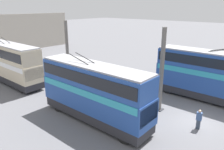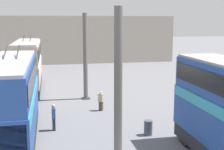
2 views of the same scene
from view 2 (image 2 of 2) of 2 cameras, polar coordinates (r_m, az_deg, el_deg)
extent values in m
cube|color=#A8A093|center=(51.44, -8.01, 6.30)|extent=(0.50, 36.00, 7.81)
cylinder|color=#605B56|center=(15.01, 1.13, -2.36)|extent=(0.40, 0.40, 7.74)
cylinder|color=#605B56|center=(28.07, -4.90, 3.35)|extent=(0.40, 0.40, 7.74)
cube|color=#333338|center=(28.76, -4.79, -4.25)|extent=(0.72, 0.72, 0.08)
cylinder|color=black|center=(19.54, 19.06, -10.34)|extent=(0.96, 0.30, 0.96)
cylinder|color=black|center=(18.60, 13.37, -11.10)|extent=(0.96, 0.30, 0.96)
cube|color=black|center=(19.62, 14.74, -4.15)|extent=(0.12, 2.30, 1.47)
cylinder|color=black|center=(22.38, -13.88, -7.32)|extent=(1.09, 0.30, 1.09)
cylinder|color=black|center=(22.57, -19.26, -7.44)|extent=(1.09, 0.30, 1.09)
cube|color=#28282D|center=(18.85, -17.57, -10.30)|extent=(10.51, 2.45, 0.80)
cube|color=#234793|center=(18.42, -17.80, -6.11)|extent=(10.72, 2.50, 2.07)
cube|color=teal|center=(18.23, -17.93, -3.82)|extent=(10.40, 2.54, 0.55)
cube|color=#234793|center=(18.01, -18.12, -0.39)|extent=(10.61, 2.43, 1.67)
cube|color=black|center=(17.99, -18.13, -0.13)|extent=(10.29, 2.51, 0.92)
cube|color=#9E9EA3|center=(17.88, -18.27, 2.46)|extent=(10.51, 2.25, 0.14)
cylinder|color=#282828|center=(19.13, -16.84, 4.08)|extent=(2.35, 0.07, 0.65)
cylinder|color=#282828|center=(19.20, -18.92, 3.99)|extent=(2.35, 0.07, 0.65)
cylinder|color=black|center=(29.02, -13.39, -3.34)|extent=(1.08, 0.30, 1.08)
cylinder|color=black|center=(29.17, -17.52, -3.47)|extent=(1.08, 0.30, 1.08)
cylinder|color=black|center=(36.68, -13.05, -0.58)|extent=(1.08, 0.30, 1.08)
cylinder|color=black|center=(36.80, -16.31, -0.69)|extent=(1.08, 0.30, 1.08)
cube|color=#28282D|center=(32.96, -15.03, -1.57)|extent=(10.60, 2.45, 0.79)
cube|color=beige|center=(32.72, -15.13, 0.79)|extent=(10.82, 2.50, 1.95)
cube|color=white|center=(32.62, -15.19, 2.00)|extent=(10.50, 2.54, 0.55)
cube|color=beige|center=(32.48, -15.28, 4.09)|extent=(10.71, 2.43, 1.85)
cube|color=black|center=(32.47, -15.29, 4.25)|extent=(10.39, 2.51, 1.02)
cube|color=#9E9EA3|center=(32.40, -15.37, 5.84)|extent=(10.60, 2.25, 0.14)
cube|color=black|center=(27.42, -15.80, -0.55)|extent=(0.12, 2.30, 1.25)
cylinder|color=#282828|center=(33.71, -14.65, 6.63)|extent=(2.35, 0.07, 0.65)
cylinder|color=#282828|center=(33.75, -15.85, 6.58)|extent=(2.35, 0.07, 0.65)
cube|color=#473D33|center=(24.90, -2.03, -5.69)|extent=(0.35, 0.35, 0.73)
cube|color=tan|center=(24.73, -2.04, -4.17)|extent=(0.47, 0.47, 0.64)
sphere|color=beige|center=(24.63, -2.05, -3.21)|extent=(0.21, 0.21, 0.21)
cube|color=#2D2D33|center=(20.87, -10.57, -8.85)|extent=(0.30, 0.20, 0.82)
cube|color=#3D5684|center=(20.64, -10.64, -6.84)|extent=(0.42, 0.25, 0.71)
sphere|color=tan|center=(20.51, -10.68, -5.58)|extent=(0.23, 0.23, 0.23)
cylinder|color=#424C56|center=(19.86, 6.64, -9.55)|extent=(0.52, 0.52, 0.93)
cylinder|color=#424C56|center=(19.86, 6.64, -9.55)|extent=(0.55, 0.55, 0.04)
camera|label=1|loc=(15.23, -81.82, 10.65)|focal=35.00mm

